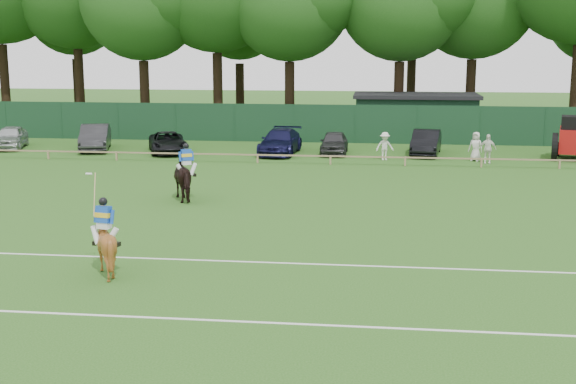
# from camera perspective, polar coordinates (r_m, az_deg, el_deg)

# --- Properties ---
(ground) EXTENTS (160.00, 160.00, 0.00)m
(ground) POSITION_cam_1_polar(r_m,az_deg,el_deg) (24.35, -2.02, -4.57)
(ground) COLOR #1E4C14
(ground) RESTS_ON ground
(horse_dark) EXTENTS (1.96, 2.46, 1.89)m
(horse_dark) POSITION_cam_1_polar(r_m,az_deg,el_deg) (32.52, -7.50, 1.06)
(horse_dark) COLOR black
(horse_dark) RESTS_ON ground
(horse_chestnut) EXTENTS (1.66, 1.79, 1.69)m
(horse_chestnut) POSITION_cam_1_polar(r_m,az_deg,el_deg) (22.68, -13.40, -3.85)
(horse_chestnut) COLOR brown
(horse_chestnut) RESTS_ON ground
(sedan_silver) EXTENTS (2.69, 4.40, 1.40)m
(sedan_silver) POSITION_cam_1_polar(r_m,az_deg,el_deg) (50.87, -19.85, 3.84)
(sedan_silver) COLOR #B2B5B7
(sedan_silver) RESTS_ON ground
(sedan_grey) EXTENTS (2.90, 4.99, 1.55)m
(sedan_grey) POSITION_cam_1_polar(r_m,az_deg,el_deg) (48.59, -14.10, 3.95)
(sedan_grey) COLOR #2B2B2D
(sedan_grey) RESTS_ON ground
(suv_black) EXTENTS (3.47, 4.92, 1.25)m
(suv_black) POSITION_cam_1_polar(r_m,az_deg,el_deg) (46.45, -8.89, 3.64)
(suv_black) COLOR black
(suv_black) RESTS_ON ground
(sedan_navy) EXTENTS (2.34, 5.10, 1.44)m
(sedan_navy) POSITION_cam_1_polar(r_m,az_deg,el_deg) (45.54, -0.58, 3.75)
(sedan_navy) COLOR #111238
(sedan_navy) RESTS_ON ground
(hatch_grey) EXTENTS (1.60, 3.90, 1.32)m
(hatch_grey) POSITION_cam_1_polar(r_m,az_deg,el_deg) (45.65, 3.44, 3.67)
(hatch_grey) COLOR #323235
(hatch_grey) RESTS_ON ground
(estate_black) EXTENTS (2.10, 4.57, 1.45)m
(estate_black) POSITION_cam_1_polar(r_m,az_deg,el_deg) (45.91, 10.19, 3.64)
(estate_black) COLOR black
(estate_black) RESTS_ON ground
(spectator_left) EXTENTS (1.14, 0.85, 1.57)m
(spectator_left) POSITION_cam_1_polar(r_m,az_deg,el_deg) (43.48, 7.18, 3.39)
(spectator_left) COLOR silver
(spectator_left) RESTS_ON ground
(spectator_mid) EXTENTS (0.98, 0.50, 1.60)m
(spectator_mid) POSITION_cam_1_polar(r_m,az_deg,el_deg) (43.33, 14.56, 3.11)
(spectator_mid) COLOR white
(spectator_mid) RESTS_ON ground
(spectator_right) EXTENTS (0.94, 0.81, 1.62)m
(spectator_right) POSITION_cam_1_polar(r_m,az_deg,el_deg) (44.03, 13.74, 3.29)
(spectator_right) COLOR silver
(spectator_right) RESTS_ON ground
(rider_dark) EXTENTS (0.88, 0.61, 1.41)m
(rider_dark) POSITION_cam_1_polar(r_m,az_deg,el_deg) (32.38, -7.53, 2.47)
(rider_dark) COLOR silver
(rider_dark) RESTS_ON ground
(rider_chestnut) EXTENTS (0.93, 0.68, 2.05)m
(rider_chestnut) POSITION_cam_1_polar(r_m,az_deg,el_deg) (22.49, -13.51, -1.99)
(rider_chestnut) COLOR silver
(rider_chestnut) RESTS_ON ground
(pitch_lines) EXTENTS (60.00, 5.10, 0.01)m
(pitch_lines) POSITION_cam_1_polar(r_m,az_deg,el_deg) (21.05, -3.51, -7.11)
(pitch_lines) COLOR silver
(pitch_lines) RESTS_ON ground
(pitch_rail) EXTENTS (62.10, 0.10, 0.50)m
(pitch_rail) POSITION_cam_1_polar(r_m,az_deg,el_deg) (41.77, 1.80, 2.69)
(pitch_rail) COLOR #997F5B
(pitch_rail) RESTS_ON ground
(perimeter_fence) EXTENTS (92.08, 0.08, 2.50)m
(perimeter_fence) POSITION_cam_1_polar(r_m,az_deg,el_deg) (50.57, 2.72, 5.08)
(perimeter_fence) COLOR #14351E
(perimeter_fence) RESTS_ON ground
(utility_shed) EXTENTS (8.40, 4.40, 3.04)m
(utility_shed) POSITION_cam_1_polar(r_m,az_deg,el_deg) (53.44, 9.43, 5.58)
(utility_shed) COLOR #14331E
(utility_shed) RESTS_ON ground
(tree_row) EXTENTS (96.00, 12.00, 21.00)m
(tree_row) POSITION_cam_1_polar(r_m,az_deg,el_deg) (58.55, 5.25, 4.65)
(tree_row) COLOR #26561C
(tree_row) RESTS_ON ground
(tractor) EXTENTS (2.57, 3.31, 2.48)m
(tractor) POSITION_cam_1_polar(r_m,az_deg,el_deg) (46.08, 20.29, 3.71)
(tractor) COLOR #A8100F
(tractor) RESTS_ON ground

